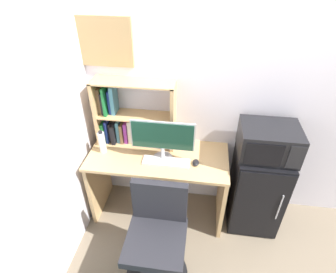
{
  "coord_description": "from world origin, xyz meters",
  "views": [
    {
      "loc": [
        -0.52,
        -2.23,
        2.39
      ],
      "look_at": [
        -0.79,
        -0.32,
        1.03
      ],
      "focal_mm": 28.72,
      "sensor_mm": 36.0,
      "label": 1
    }
  ],
  "objects_px": {
    "desk_chair": "(157,241)",
    "wall_corkboard": "(99,42)",
    "computer_mouse": "(196,163)",
    "microwave": "(269,141)",
    "hutch_bookshelf": "(124,115)",
    "keyboard": "(166,162)",
    "mini_fridge": "(256,189)",
    "monitor": "(163,138)",
    "water_bottle": "(102,142)"
  },
  "relations": [
    {
      "from": "keyboard",
      "to": "microwave",
      "type": "height_order",
      "value": "microwave"
    },
    {
      "from": "mini_fridge",
      "to": "microwave",
      "type": "xyz_separation_m",
      "value": [
        0.0,
        0.0,
        0.58
      ]
    },
    {
      "from": "keyboard",
      "to": "wall_corkboard",
      "type": "distance_m",
      "value": 1.19
    },
    {
      "from": "computer_mouse",
      "to": "microwave",
      "type": "xyz_separation_m",
      "value": [
        0.61,
        0.11,
        0.22
      ]
    },
    {
      "from": "mini_fridge",
      "to": "desk_chair",
      "type": "bearing_deg",
      "value": -141.35
    },
    {
      "from": "microwave",
      "to": "computer_mouse",
      "type": "bearing_deg",
      "value": -169.78
    },
    {
      "from": "hutch_bookshelf",
      "to": "keyboard",
      "type": "bearing_deg",
      "value": -32.48
    },
    {
      "from": "monitor",
      "to": "water_bottle",
      "type": "xyz_separation_m",
      "value": [
        -0.58,
        0.03,
        -0.12
      ]
    },
    {
      "from": "monitor",
      "to": "wall_corkboard",
      "type": "relative_size",
      "value": 0.96
    },
    {
      "from": "hutch_bookshelf",
      "to": "computer_mouse",
      "type": "distance_m",
      "value": 0.81
    },
    {
      "from": "hutch_bookshelf",
      "to": "water_bottle",
      "type": "xyz_separation_m",
      "value": [
        -0.18,
        -0.2,
        -0.2
      ]
    },
    {
      "from": "monitor",
      "to": "keyboard",
      "type": "relative_size",
      "value": 1.33
    },
    {
      "from": "computer_mouse",
      "to": "wall_corkboard",
      "type": "distance_m",
      "value": 1.34
    },
    {
      "from": "hutch_bookshelf",
      "to": "desk_chair",
      "type": "height_order",
      "value": "hutch_bookshelf"
    },
    {
      "from": "computer_mouse",
      "to": "keyboard",
      "type": "bearing_deg",
      "value": -175.39
    },
    {
      "from": "hutch_bookshelf",
      "to": "monitor",
      "type": "relative_size",
      "value": 1.32
    },
    {
      "from": "computer_mouse",
      "to": "mini_fridge",
      "type": "distance_m",
      "value": 0.71
    },
    {
      "from": "hutch_bookshelf",
      "to": "microwave",
      "type": "relative_size",
      "value": 1.5
    },
    {
      "from": "desk_chair",
      "to": "computer_mouse",
      "type": "bearing_deg",
      "value": 66.15
    },
    {
      "from": "hutch_bookshelf",
      "to": "wall_corkboard",
      "type": "bearing_deg",
      "value": 153.94
    },
    {
      "from": "monitor",
      "to": "water_bottle",
      "type": "bearing_deg",
      "value": 177.43
    },
    {
      "from": "computer_mouse",
      "to": "desk_chair",
      "type": "distance_m",
      "value": 0.75
    },
    {
      "from": "keyboard",
      "to": "microwave",
      "type": "bearing_deg",
      "value": 8.52
    },
    {
      "from": "hutch_bookshelf",
      "to": "keyboard",
      "type": "relative_size",
      "value": 1.75
    },
    {
      "from": "water_bottle",
      "to": "wall_corkboard",
      "type": "relative_size",
      "value": 0.4
    },
    {
      "from": "mini_fridge",
      "to": "keyboard",
      "type": "bearing_deg",
      "value": -171.67
    },
    {
      "from": "water_bottle",
      "to": "wall_corkboard",
      "type": "distance_m",
      "value": 0.89
    },
    {
      "from": "monitor",
      "to": "wall_corkboard",
      "type": "distance_m",
      "value": 0.98
    },
    {
      "from": "mini_fridge",
      "to": "monitor",
      "type": "bearing_deg",
      "value": -175.45
    },
    {
      "from": "mini_fridge",
      "to": "microwave",
      "type": "relative_size",
      "value": 1.76
    },
    {
      "from": "computer_mouse",
      "to": "wall_corkboard",
      "type": "height_order",
      "value": "wall_corkboard"
    },
    {
      "from": "hutch_bookshelf",
      "to": "desk_chair",
      "type": "xyz_separation_m",
      "value": [
        0.45,
        -0.85,
        -0.67
      ]
    },
    {
      "from": "water_bottle",
      "to": "wall_corkboard",
      "type": "bearing_deg",
      "value": 92.04
    },
    {
      "from": "hutch_bookshelf",
      "to": "monitor",
      "type": "xyz_separation_m",
      "value": [
        0.41,
        -0.23,
        -0.07
      ]
    },
    {
      "from": "monitor",
      "to": "desk_chair",
      "type": "relative_size",
      "value": 0.61
    },
    {
      "from": "desk_chair",
      "to": "wall_corkboard",
      "type": "distance_m",
      "value": 1.74
    },
    {
      "from": "mini_fridge",
      "to": "water_bottle",
      "type": "bearing_deg",
      "value": -178.21
    },
    {
      "from": "keyboard",
      "to": "mini_fridge",
      "type": "bearing_deg",
      "value": 8.33
    },
    {
      "from": "computer_mouse",
      "to": "water_bottle",
      "type": "distance_m",
      "value": 0.9
    },
    {
      "from": "microwave",
      "to": "mini_fridge",
      "type": "bearing_deg",
      "value": -90.07
    },
    {
      "from": "hutch_bookshelf",
      "to": "microwave",
      "type": "distance_m",
      "value": 1.33
    },
    {
      "from": "water_bottle",
      "to": "mini_fridge",
      "type": "bearing_deg",
      "value": 1.79
    },
    {
      "from": "computer_mouse",
      "to": "desk_chair",
      "type": "relative_size",
      "value": 0.1
    },
    {
      "from": "hutch_bookshelf",
      "to": "mini_fridge",
      "type": "distance_m",
      "value": 1.48
    },
    {
      "from": "mini_fridge",
      "to": "microwave",
      "type": "height_order",
      "value": "microwave"
    },
    {
      "from": "monitor",
      "to": "wall_corkboard",
      "type": "bearing_deg",
      "value": 151.71
    },
    {
      "from": "keyboard",
      "to": "water_bottle",
      "type": "relative_size",
      "value": 1.82
    },
    {
      "from": "computer_mouse",
      "to": "microwave",
      "type": "height_order",
      "value": "microwave"
    },
    {
      "from": "keyboard",
      "to": "wall_corkboard",
      "type": "xyz_separation_m",
      "value": [
        -0.63,
        0.37,
        0.94
      ]
    },
    {
      "from": "water_bottle",
      "to": "keyboard",
      "type": "bearing_deg",
      "value": -7.49
    }
  ]
}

